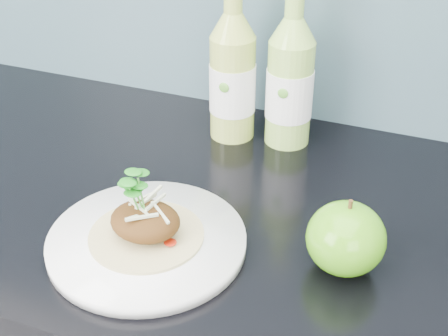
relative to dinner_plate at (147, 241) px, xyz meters
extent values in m
cylinder|color=white|center=(0.00, 0.00, 0.00)|extent=(0.28, 0.28, 0.02)
cylinder|color=tan|center=(0.00, 0.00, 0.01)|extent=(0.14, 0.14, 0.00)
ellipsoid|color=#522F0F|center=(0.00, 0.00, 0.03)|extent=(0.09, 0.08, 0.04)
ellipsoid|color=#399510|center=(0.24, 0.05, 0.04)|extent=(0.10, 0.10, 0.09)
cylinder|color=#472D14|center=(0.24, 0.05, 0.08)|extent=(0.01, 0.00, 0.01)
cylinder|color=#A8BC4E|center=(0.00, 0.31, 0.08)|extent=(0.09, 0.09, 0.17)
cone|color=#A8BC4E|center=(0.00, 0.31, 0.18)|extent=(0.07, 0.07, 0.04)
cylinder|color=white|center=(0.00, 0.31, 0.08)|extent=(0.09, 0.09, 0.08)
ellipsoid|color=#59A533|center=(0.00, 0.27, 0.09)|extent=(0.02, 0.00, 0.02)
cylinder|color=#98C853|center=(0.09, 0.32, 0.08)|extent=(0.07, 0.07, 0.17)
cone|color=#98C853|center=(0.09, 0.32, 0.18)|extent=(0.07, 0.07, 0.04)
cylinder|color=#98C853|center=(0.09, 0.32, 0.22)|extent=(0.03, 0.03, 0.05)
cylinder|color=white|center=(0.09, 0.32, 0.08)|extent=(0.07, 0.07, 0.08)
ellipsoid|color=#59A533|center=(0.09, 0.29, 0.09)|extent=(0.02, 0.00, 0.02)
camera|label=1|loc=(0.31, -0.53, 0.49)|focal=50.00mm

